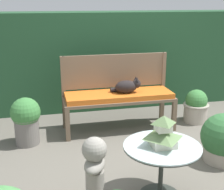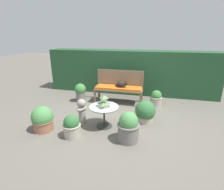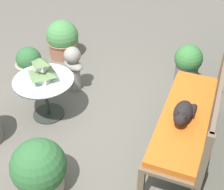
{
  "view_description": "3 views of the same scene",
  "coord_description": "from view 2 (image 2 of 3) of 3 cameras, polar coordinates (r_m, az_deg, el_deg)",
  "views": [
    {
      "loc": [
        -1.28,
        -3.06,
        1.83
      ],
      "look_at": [
        -0.44,
        0.56,
        0.69
      ],
      "focal_mm": 50.0,
      "sensor_mm": 36.0,
      "label": 1
    },
    {
      "loc": [
        0.87,
        -4.4,
        2.21
      ],
      "look_at": [
        -0.26,
        0.28,
        0.53
      ],
      "focal_mm": 28.0,
      "sensor_mm": 36.0,
      "label": 2
    },
    {
      "loc": [
        2.27,
        1.22,
        2.65
      ],
      "look_at": [
        -0.23,
        0.25,
        0.57
      ],
      "focal_mm": 50.0,
      "sensor_mm": 36.0,
      "label": 3
    }
  ],
  "objects": [
    {
      "name": "foliage_hedge_back",
      "position": [
        6.94,
        6.09,
        7.56
      ],
      "size": [
        6.4,
        0.86,
        1.64
      ],
      "primitive_type": "cube",
      "color": "#234C2D",
      "rests_on": "ground"
    },
    {
      "name": "potted_plant_path_edge",
      "position": [
        4.71,
        10.78,
        -5.53
      ],
      "size": [
        0.54,
        0.54,
        0.58
      ],
      "color": "#ADA393",
      "rests_on": "ground"
    },
    {
      "name": "potted_plant_table_far",
      "position": [
        6.08,
        -10.29,
        1.02
      ],
      "size": [
        0.38,
        0.38,
        0.63
      ],
      "color": "slate",
      "rests_on": "ground"
    },
    {
      "name": "garden_bench",
      "position": [
        5.84,
        2.15,
        2.01
      ],
      "size": [
        1.59,
        0.53,
        0.56
      ],
      "color": "brown",
      "rests_on": "ground"
    },
    {
      "name": "pagoda_birdhouse",
      "position": [
        4.23,
        -2.65,
        -2.17
      ],
      "size": [
        0.29,
        0.29,
        0.3
      ],
      "color": "silver",
      "rests_on": "patio_table"
    },
    {
      "name": "cat",
      "position": [
        5.74,
        3.24,
        3.49
      ],
      "size": [
        0.42,
        0.21,
        0.23
      ],
      "rotation": [
        0.0,
        0.0,
        -0.03
      ],
      "color": "black",
      "rests_on": "garden_bench"
    },
    {
      "name": "potted_plant_bench_left",
      "position": [
        5.84,
        14.19,
        -1.04
      ],
      "size": [
        0.39,
        0.39,
        0.51
      ],
      "color": "#ADA393",
      "rests_on": "ground"
    },
    {
      "name": "ground",
      "position": [
        5.0,
        2.13,
        -7.01
      ],
      "size": [
        30.0,
        30.0,
        0.0
      ],
      "primitive_type": "plane",
      "color": "#666056"
    },
    {
      "name": "potted_plant_bench_right",
      "position": [
        4.53,
        -21.71,
        -7.36
      ],
      "size": [
        0.51,
        0.51,
        0.61
      ],
      "color": "#9E664C",
      "rests_on": "ground"
    },
    {
      "name": "potted_plant_table_near",
      "position": [
        4.08,
        -13.01,
        -9.9
      ],
      "size": [
        0.41,
        0.41,
        0.53
      ],
      "color": "#ADA393",
      "rests_on": "ground"
    },
    {
      "name": "garden_bust",
      "position": [
        4.6,
        -9.86,
        -4.6
      ],
      "size": [
        0.29,
        0.37,
        0.66
      ],
      "rotation": [
        0.0,
        0.0,
        1.17
      ],
      "color": "gray",
      "rests_on": "ground"
    },
    {
      "name": "bench_backrest",
      "position": [
        6.0,
        2.64,
        5.29
      ],
      "size": [
        1.59,
        0.06,
        1.07
      ],
      "color": "brown",
      "rests_on": "ground"
    },
    {
      "name": "potted_plant_patio_mid",
      "position": [
        3.82,
        5.36,
        -10.46
      ],
      "size": [
        0.49,
        0.49,
        0.67
      ],
      "color": "slate",
      "rests_on": "ground"
    },
    {
      "name": "patio_table",
      "position": [
        4.32,
        -2.6,
        -5.15
      ],
      "size": [
        0.72,
        0.72,
        0.54
      ],
      "color": "#2D332D",
      "rests_on": "ground"
    }
  ]
}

